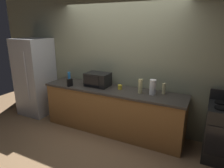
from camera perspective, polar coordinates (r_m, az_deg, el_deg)
ground_plane at (r=3.93m, az=-2.73°, el=-15.65°), size 8.00×8.00×0.00m
back_wall at (r=4.12m, az=2.59°, el=6.14°), size 6.40×0.10×2.70m
counter_run at (r=4.03m, az=0.00°, el=-7.49°), size 2.84×0.64×0.90m
refrigerator at (r=5.09m, az=-21.06°, el=1.90°), size 0.72×0.73×1.80m
microwave at (r=4.03m, az=-4.09°, el=1.29°), size 0.48×0.35×0.27m
paper_towel_roll at (r=3.60m, az=11.57°, el=-0.88°), size 0.12×0.12×0.27m
cordless_phone at (r=4.10m, az=-11.96°, el=0.38°), size 0.08×0.12×0.15m
bottle_vinegar at (r=3.63m, az=8.08°, el=-0.60°), size 0.08×0.08×0.27m
bottle_hand_soap at (r=3.69m, az=14.60°, el=-1.27°), size 0.06×0.06×0.19m
bottle_spray_cleaner at (r=4.53m, az=-12.15°, el=2.19°), size 0.06×0.06×0.19m
mug_yellow at (r=3.85m, az=2.29°, el=-0.87°), size 0.08×0.08×0.09m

